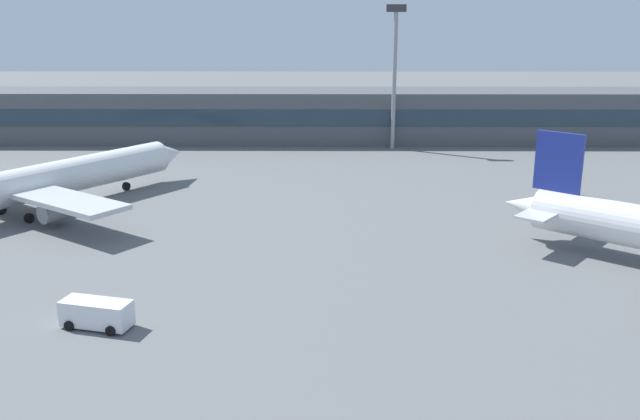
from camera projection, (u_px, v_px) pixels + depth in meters
ground_plane at (298, 238)px, 71.22m from camera, size 400.00×400.00×0.00m
terminal_building at (309, 116)px, 123.08m from camera, size 142.28×12.13×9.00m
airplane_mid at (31, 184)px, 78.75m from camera, size 30.77×39.70×11.47m
service_van_white at (96, 313)px, 50.90m from camera, size 5.53×3.27×2.08m
floodlight_tower_west at (395, 66)px, 113.28m from camera, size 3.20×0.80×23.53m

